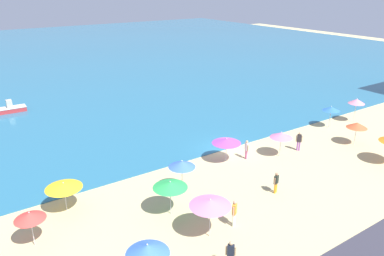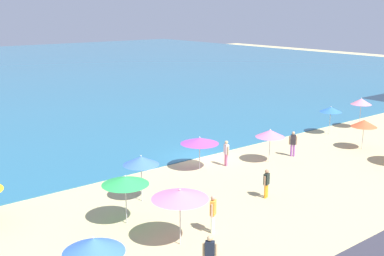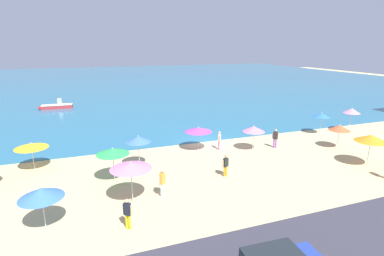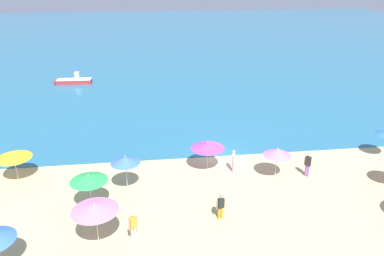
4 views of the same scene
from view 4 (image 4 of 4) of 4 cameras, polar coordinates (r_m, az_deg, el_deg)
name	(u,v)px [view 4 (image 4 of 4)]	position (r m, az deg, el deg)	size (l,w,h in m)	color
ground_plane	(222,156)	(29.50, 4.63, -4.29)	(160.00, 160.00, 0.00)	tan
sea	(171,38)	(81.92, -3.26, 13.57)	(150.00, 110.00, 0.05)	#266687
beach_umbrella_0	(125,160)	(24.42, -10.14, -4.80)	(1.91, 1.91, 2.55)	#B2B2B7
beach_umbrella_2	(208,146)	(26.75, 2.40, -2.73)	(2.44, 2.44, 2.15)	#B2B2B7
beach_umbrella_6	(89,178)	(23.06, -15.48, -7.37)	(2.24, 2.24, 2.43)	#B2B2B7
beach_umbrella_7	(13,156)	(28.12, -25.58, -3.81)	(2.39, 2.39, 2.13)	#B2B2B7
beach_umbrella_11	(277,152)	(26.26, 12.89, -3.62)	(1.95, 1.95, 2.29)	#B2B2B7
beach_umbrella_12	(95,207)	(20.12, -14.61, -11.64)	(2.47, 2.47, 2.58)	#B2B2B7
bather_1	(133,226)	(20.69, -8.98, -14.47)	(0.48, 0.39, 1.80)	white
bather_2	(233,160)	(27.02, 6.31, -4.80)	(0.30, 0.56, 1.70)	pink
bather_3	(221,206)	(22.18, 4.39, -11.71)	(0.55, 0.32, 1.61)	orange
bather_4	(308,164)	(27.45, 17.24, -5.20)	(0.41, 0.45, 1.78)	#8E4DA0
skiff_nearshore	(74,81)	(50.25, -17.50, 6.91)	(4.70, 1.42, 1.46)	#AF2E31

